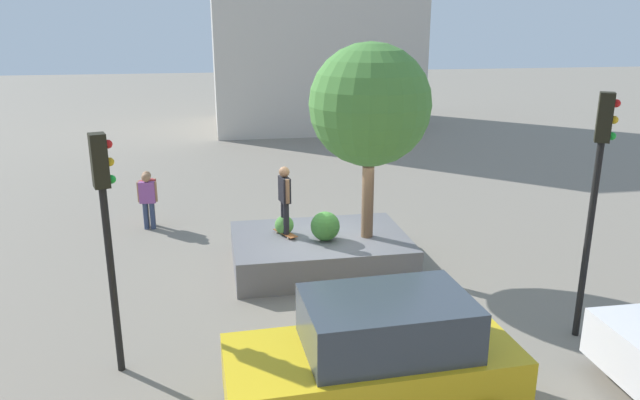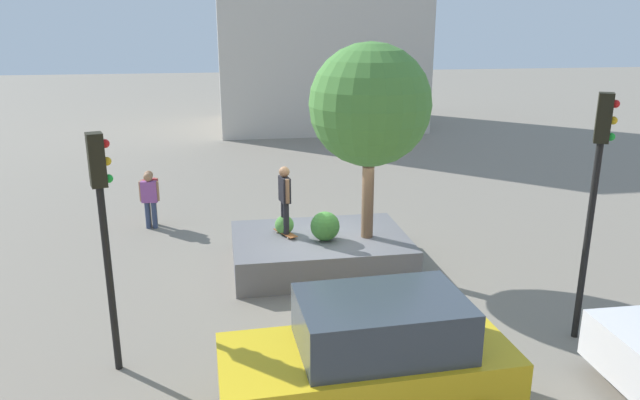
% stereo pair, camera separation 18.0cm
% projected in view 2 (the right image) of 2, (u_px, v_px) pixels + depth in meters
% --- Properties ---
extents(ground_plane, '(120.00, 120.00, 0.00)m').
position_uv_depth(ground_plane, '(327.00, 269.00, 14.42)').
color(ground_plane, gray).
extents(planter_ledge, '(4.16, 2.97, 0.79)m').
position_uv_depth(planter_ledge, '(320.00, 251.00, 14.49)').
color(planter_ledge, slate).
rests_on(planter_ledge, ground).
extents(plaza_tree, '(2.78, 2.78, 4.54)m').
position_uv_depth(plaza_tree, '(370.00, 106.00, 13.43)').
color(plaza_tree, brown).
rests_on(plaza_tree, planter_ledge).
extents(boxwood_shrub, '(0.46, 0.46, 0.46)m').
position_uv_depth(boxwood_shrub, '(284.00, 225.00, 14.45)').
color(boxwood_shrub, '#4C8C3D').
rests_on(boxwood_shrub, planter_ledge).
extents(hedge_clump, '(0.69, 0.69, 0.69)m').
position_uv_depth(hedge_clump, '(325.00, 226.00, 14.01)').
color(hedge_clump, '#3D7A33').
rests_on(hedge_clump, planter_ledge).
extents(skateboard, '(0.53, 0.81, 0.07)m').
position_uv_depth(skateboard, '(285.00, 233.00, 14.40)').
color(skateboard, brown).
rests_on(skateboard, planter_ledge).
extents(skateboarder, '(0.26, 0.55, 1.63)m').
position_uv_depth(skateboarder, '(285.00, 195.00, 14.12)').
color(skateboarder, black).
rests_on(skateboarder, skateboard).
extents(taxi_cab, '(4.31, 2.12, 1.97)m').
position_uv_depth(taxi_cab, '(371.00, 360.00, 8.69)').
color(taxi_cab, gold).
rests_on(taxi_cab, ground).
extents(traffic_light_corner, '(0.37, 0.34, 4.10)m').
position_uv_depth(traffic_light_corner, '(103.00, 213.00, 9.51)').
color(traffic_light_corner, black).
rests_on(traffic_light_corner, ground).
extents(traffic_light_median, '(0.37, 0.36, 4.58)m').
position_uv_depth(traffic_light_median, '(596.00, 177.00, 10.45)').
color(traffic_light_median, black).
rests_on(traffic_light_median, ground).
extents(bystander_watching, '(0.50, 0.38, 1.65)m').
position_uv_depth(bystander_watching, '(150.00, 194.00, 17.28)').
color(bystander_watching, '#847056').
rests_on(bystander_watching, ground).
extents(passerby_with_bag, '(0.56, 0.26, 1.65)m').
position_uv_depth(passerby_with_bag, '(150.00, 196.00, 17.04)').
color(passerby_with_bag, navy).
rests_on(passerby_with_bag, ground).
extents(plaza_lowrise_south, '(10.90, 8.69, 12.96)m').
position_uv_depth(plaza_lowrise_south, '(315.00, 8.00, 33.25)').
color(plaza_lowrise_south, beige).
rests_on(plaza_lowrise_south, ground).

